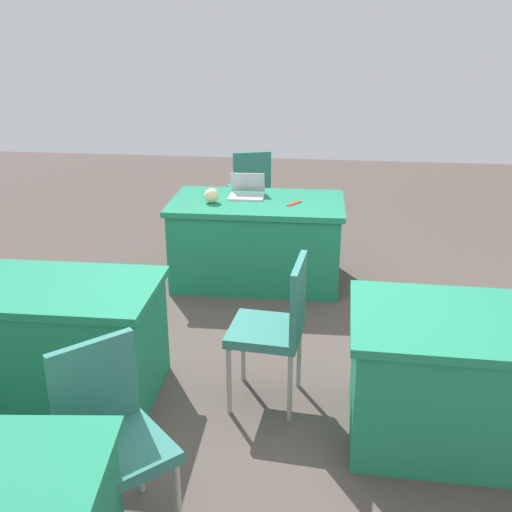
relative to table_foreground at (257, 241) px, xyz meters
name	(u,v)px	position (x,y,z in m)	size (l,w,h in m)	color
ground_plane	(273,388)	(-0.32, 1.81, -0.39)	(14.40, 14.40, 0.00)	#4C423D
table_foreground	(257,241)	(0.00, 0.00, 0.00)	(1.58, 0.92, 0.78)	#1E7A56
table_mid_left	(36,339)	(1.20, 2.02, 0.00)	(1.62, 0.80, 0.78)	#1E7A56
table_back_left	(503,382)	(-1.66, 2.17, 0.00)	(1.78, 0.92, 0.78)	#1E7A56
chair_near_front	(250,186)	(0.24, -1.34, 0.17)	(0.55, 0.55, 0.96)	#9E9993
chair_tucked_left	(277,322)	(-0.35, 1.94, 0.18)	(0.48, 0.48, 0.98)	#9E9993
chair_tucked_right	(110,430)	(0.33, 3.05, 0.15)	(0.62, 0.62, 0.95)	#9E9993
laptop_silver	(247,192)	(0.11, -0.12, 0.43)	(0.33, 0.30, 0.21)	silver
yarn_ball	(212,196)	(0.40, 0.11, 0.45)	(0.13, 0.13, 0.13)	beige
scissors_red	(294,203)	(-0.34, 0.06, 0.39)	(0.18, 0.04, 0.01)	red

